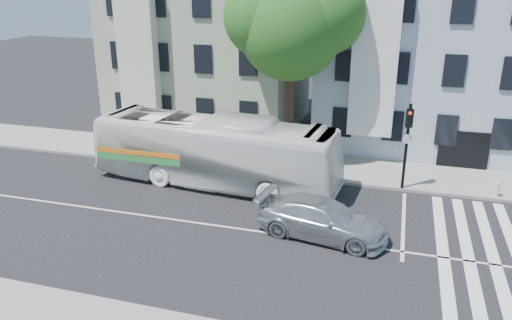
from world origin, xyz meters
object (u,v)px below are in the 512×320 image
at_px(sedan, 322,219).
at_px(fire_hydrant, 497,189).
at_px(bus, 215,151).
at_px(traffic_signal, 408,136).

bearing_deg(sedan, fire_hydrant, -42.18).
height_order(sedan, fire_hydrant, sedan).
height_order(bus, sedan, bus).
bearing_deg(traffic_signal, bus, 169.52).
xyz_separation_m(sedan, fire_hydrant, (7.37, 5.91, -0.22)).
bearing_deg(bus, sedan, -117.83).
height_order(traffic_signal, fire_hydrant, traffic_signal).
xyz_separation_m(traffic_signal, fire_hydrant, (4.29, 0.30, -2.30)).
bearing_deg(traffic_signal, sedan, -139.55).
distance_m(traffic_signal, fire_hydrant, 4.88).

